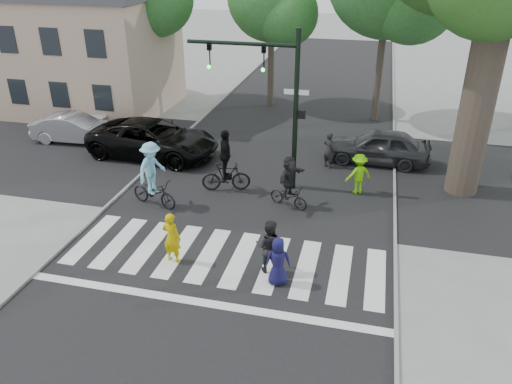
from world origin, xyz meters
TOP-DOWN VIEW (x-y plane):
  - ground at (0.00, 0.00)m, footprint 120.00×120.00m
  - road_stem at (0.00, 5.00)m, footprint 10.00×70.00m
  - road_cross at (0.00, 8.00)m, footprint 70.00×10.00m
  - curb_left at (-5.05, 5.00)m, footprint 0.10×70.00m
  - curb_right at (5.05, 5.00)m, footprint 0.10×70.00m
  - crosswalk at (0.00, 0.66)m, footprint 10.00×3.85m
  - traffic_signal at (0.35, 6.20)m, footprint 4.45×0.29m
  - bg_tree_2 at (-1.76, 16.62)m, footprint 5.04×4.80m
  - house at (-11.49, 13.98)m, footprint 8.40×8.10m
  - pedestrian_woman at (-1.43, 0.45)m, footprint 0.65×0.49m
  - pedestrian_child at (1.83, 0.12)m, footprint 0.79×0.60m
  - pedestrian_adult at (1.46, 0.65)m, footprint 0.82×0.65m
  - cyclist_left at (-3.42, 3.62)m, footprint 2.03×1.40m
  - cyclist_mid at (-1.27, 5.43)m, footprint 1.93×1.21m
  - cyclist_right at (1.30, 4.67)m, footprint 1.63×1.50m
  - car_suv at (-5.37, 7.95)m, footprint 5.95×3.08m
  - car_silver at (-9.74, 8.74)m, footprint 4.15×1.68m
  - car_grey at (4.30, 9.57)m, footprint 4.41×1.88m
  - bystander_hivis at (3.64, 6.38)m, footprint 1.17×1.02m
  - bystander_dark at (2.30, 8.54)m, footprint 0.68×0.63m

SIDE VIEW (x-z plane):
  - ground at x=0.00m, z-range 0.00..0.00m
  - road_stem at x=0.00m, z-range 0.00..0.01m
  - road_cross at x=0.00m, z-range 0.00..0.01m
  - crosswalk at x=0.00m, z-range 0.00..0.01m
  - curb_left at x=-5.05m, z-range 0.00..0.10m
  - curb_right at x=5.05m, z-range 0.00..0.10m
  - car_silver at x=-9.74m, z-range 0.00..1.34m
  - pedestrian_child at x=1.83m, z-range 0.00..1.45m
  - car_grey at x=4.30m, z-range 0.00..1.48m
  - bystander_dark at x=2.30m, z-range 0.00..1.56m
  - bystander_hivis at x=3.64m, z-range 0.00..1.57m
  - car_suv at x=-5.37m, z-range 0.00..1.60m
  - pedestrian_woman at x=-1.43m, z-range 0.00..1.62m
  - pedestrian_adult at x=1.46m, z-range 0.00..1.65m
  - cyclist_right at x=1.30m, z-range -0.11..1.85m
  - cyclist_mid at x=-1.27m, z-range -0.22..2.21m
  - cyclist_left at x=-3.42m, z-range -0.16..2.27m
  - house at x=-11.49m, z-range -0.61..8.21m
  - traffic_signal at x=0.35m, z-range 0.90..6.90m
  - bg_tree_2 at x=-1.76m, z-range 1.58..9.98m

